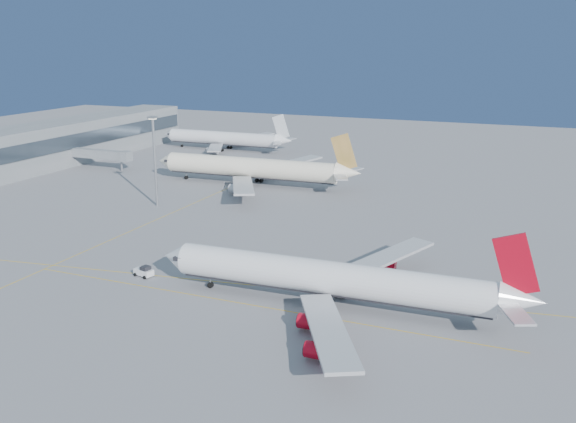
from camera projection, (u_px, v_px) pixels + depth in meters
The scene contains 9 objects.
ground at pixel (258, 274), 123.58m from camera, with size 500.00×500.00×0.00m, color slate.
terminal at pixel (79, 139), 240.30m from camera, with size 18.40×110.00×15.00m.
jet_bridge at pixel (104, 155), 221.17m from camera, with size 23.60×3.60×6.90m.
taxiway_lines at pixel (208, 254), 134.73m from camera, with size 118.86×140.00×0.02m.
airliner_virgin at pixel (337, 280), 107.12m from camera, with size 65.99×59.34×16.29m.
airliner_etihad at pixel (255, 168), 197.00m from camera, with size 67.68×62.56×17.68m.
airliner_third at pixel (226, 138), 259.77m from camera, with size 58.30×53.93×15.68m.
pushback_tug at pixel (144, 271), 122.04m from camera, with size 4.11×3.01×2.13m.
light_mast at pixel (155, 154), 170.26m from camera, with size 2.09×2.09×24.18m.
Camera 1 is at (50.32, -104.86, 43.82)m, focal length 40.00 mm.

